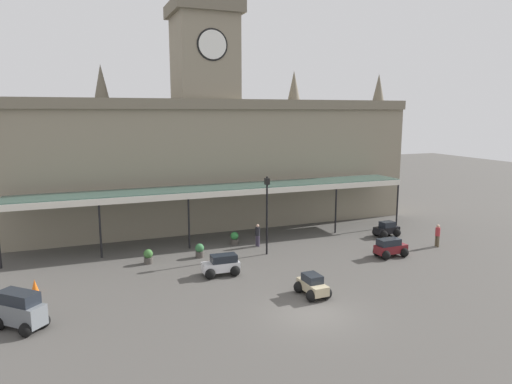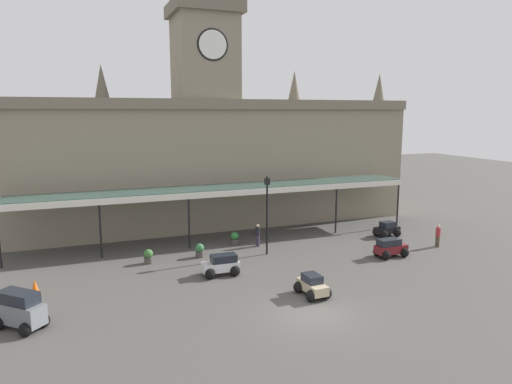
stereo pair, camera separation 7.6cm
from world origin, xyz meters
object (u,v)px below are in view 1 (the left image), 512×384
car_beige_sedan (312,287)px  planter_by_canopy (200,250)px  car_maroon_estate (390,249)px  planter_near_kerb (148,256)px  victorian_lamppost (267,207)px  planter_forecourt_centre (234,238)px  car_grey_van (20,312)px  traffic_cone (35,286)px  pedestrian_crossing_forecourt (438,235)px  car_white_estate (221,266)px  pedestrian_beside_cars (258,234)px  car_black_sedan (387,230)px

car_beige_sedan → planter_by_canopy: (-3.99, 8.79, -0.01)m
car_maroon_estate → planter_near_kerb: (-15.72, 4.51, -0.07)m
victorian_lamppost → planter_forecourt_centre: victorian_lamppost is taller
car_grey_van → traffic_cone: size_ratio=3.49×
pedestrian_crossing_forecourt → planter_near_kerb: size_ratio=1.74×
car_white_estate → planter_near_kerb: (-3.82, 3.83, -0.07)m
pedestrian_beside_cars → car_black_sedan: bearing=-6.1°
victorian_lamppost → car_white_estate: bearing=-145.4°
car_maroon_estate → planter_by_canopy: car_maroon_estate is taller
planter_forecourt_centre → car_black_sedan: bearing=-10.3°
pedestrian_beside_cars → victorian_lamppost: 3.22m
car_black_sedan → pedestrian_beside_cars: 10.70m
car_grey_van → traffic_cone: car_grey_van is taller
car_white_estate → pedestrian_beside_cars: bearing=48.9°
traffic_cone → planter_by_canopy: 10.43m
pedestrian_beside_cars → pedestrian_crossing_forecourt: size_ratio=1.00×
car_black_sedan → planter_by_canopy: (-15.31, 0.07, -0.01)m
car_beige_sedan → car_grey_van: (-14.32, 1.39, 0.30)m
traffic_cone → car_maroon_estate: bearing=-4.6°
pedestrian_crossing_forecourt → planter_near_kerb: (-20.44, 3.79, -0.42)m
car_white_estate → pedestrian_beside_cars: size_ratio=1.36×
car_black_sedan → planter_near_kerb: size_ratio=2.21×
car_maroon_estate → car_white_estate: bearing=176.7°
car_maroon_estate → traffic_cone: size_ratio=3.15×
planter_forecourt_centre → car_maroon_estate: bearing=-36.6°
car_maroon_estate → car_black_sedan: bearing=55.9°
planter_near_kerb → planter_forecourt_centre: bearing=18.1°
car_beige_sedan → planter_by_canopy: car_beige_sedan is taller
car_white_estate → car_black_sedan: (14.95, 3.83, -0.06)m
traffic_cone → planter_near_kerb: size_ratio=0.75×
pedestrian_crossing_forecourt → traffic_cone: size_ratio=2.30×
planter_forecourt_centre → car_white_estate: bearing=-115.5°
victorian_lamppost → planter_by_canopy: 5.48m
car_white_estate → car_grey_van: bearing=-161.9°
planter_by_canopy → pedestrian_crossing_forecourt: bearing=-12.8°
planter_by_canopy → planter_forecourt_centre: same height
car_grey_van → victorian_lamppost: 16.39m
car_maroon_estate → traffic_cone: car_maroon_estate is taller
car_beige_sedan → planter_forecourt_centre: 10.94m
car_black_sedan → traffic_cone: size_ratio=2.93×
car_beige_sedan → car_black_sedan: size_ratio=0.98×
car_maroon_estate → car_grey_van: (-22.57, -2.82, 0.24)m
car_beige_sedan → planter_near_kerb: 11.48m
pedestrian_crossing_forecourt → car_white_estate: bearing=-179.8°
car_white_estate → planter_by_canopy: size_ratio=2.37×
victorian_lamppost → traffic_cone: (-14.60, -1.77, -3.01)m
victorian_lamppost → car_grey_van: bearing=-156.7°
car_maroon_estate → planter_near_kerb: size_ratio=2.37×
car_grey_van → pedestrian_crossing_forecourt: bearing=7.4°
car_beige_sedan → traffic_cone: size_ratio=2.88×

